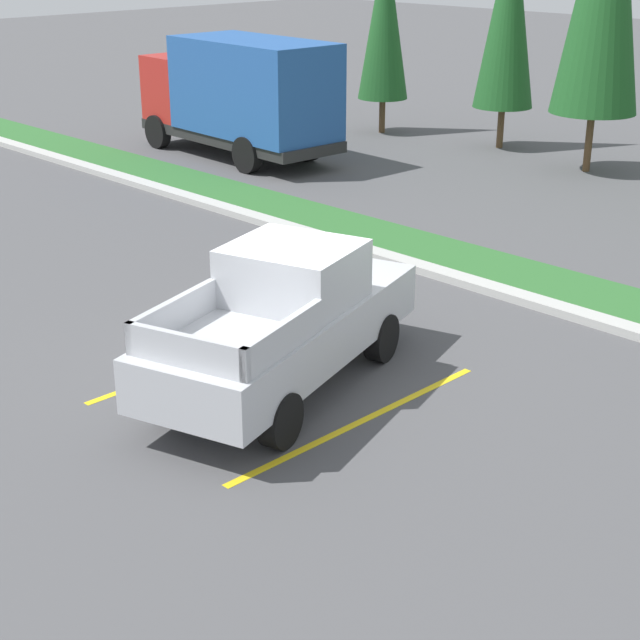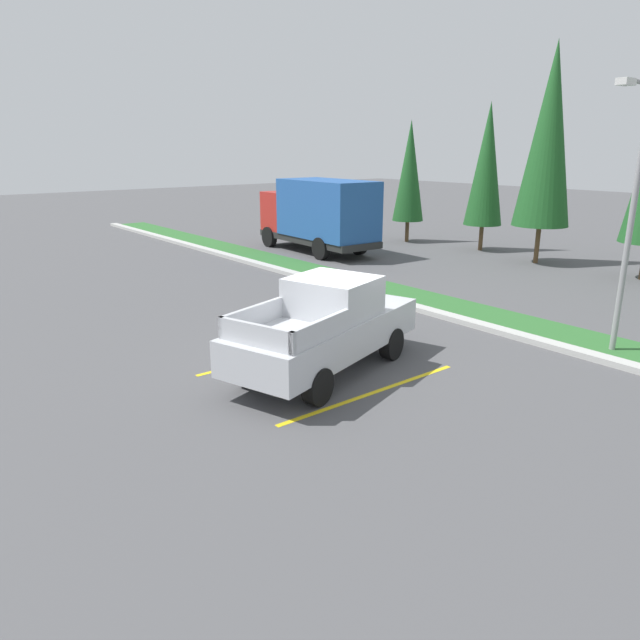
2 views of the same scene
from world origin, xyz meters
name	(u,v)px [view 2 (image 2 of 2)]	position (x,y,z in m)	size (l,w,h in m)	color
ground_plane	(334,364)	(0.00, 0.00, 0.00)	(120.00, 120.00, 0.00)	#4C4C4F
parking_line_near	(285,353)	(-1.31, -0.44, 0.00)	(0.12, 4.80, 0.01)	yellow
parking_line_far	(373,393)	(1.79, -0.44, 0.00)	(0.12, 4.80, 0.01)	yellow
curb_strip	(469,322)	(0.00, 5.00, 0.07)	(56.00, 0.40, 0.15)	#B2B2AD
grass_median	(492,317)	(0.00, 6.10, 0.03)	(56.00, 1.80, 0.06)	#2D662D
pickup_truck_main	(327,326)	(0.23, -0.40, 1.04)	(3.36, 5.54, 2.10)	black
cargo_truck_distant	(319,213)	(-12.01, 9.14, 1.85)	(6.90, 2.74, 3.40)	black
street_light	(631,201)	(3.63, 5.73, 3.67)	(0.24, 1.49, 6.26)	gray
cypress_tree_leftmost	(410,171)	(-11.63, 14.84, 3.64)	(1.61, 1.61, 6.19)	brown
cypress_tree_left_inner	(487,165)	(-7.50, 15.64, 4.05)	(1.79, 1.79, 6.87)	brown
cypress_tree_center	(549,136)	(-3.97, 14.79, 5.28)	(2.33, 2.33, 8.96)	brown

